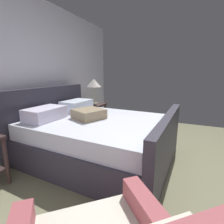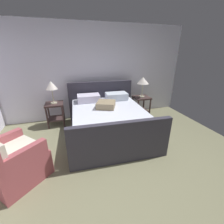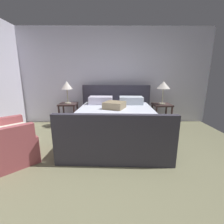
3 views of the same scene
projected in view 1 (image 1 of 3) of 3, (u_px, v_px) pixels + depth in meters
ground_plane at (201, 180)px, 2.12m from camera, size 5.04×5.31×0.02m
wall_back at (32, 75)px, 2.92m from camera, size 5.16×0.12×2.53m
bed at (96, 136)px, 2.64m from camera, size 1.86×2.19×1.06m
nightstand_right at (94, 112)px, 3.98m from camera, size 0.44×0.44×0.60m
table_lamp_right at (94, 84)px, 3.83m from camera, size 0.33×0.33×0.56m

